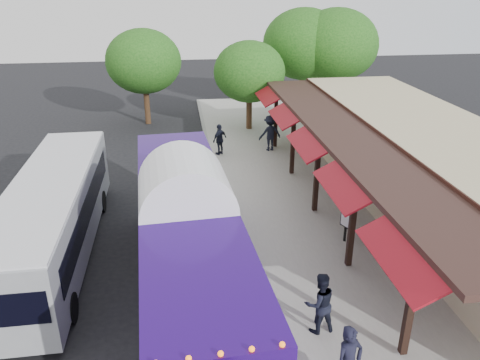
{
  "coord_description": "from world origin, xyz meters",
  "views": [
    {
      "loc": [
        -1.51,
        -12.5,
        8.91
      ],
      "look_at": [
        0.69,
        3.85,
        1.8
      ],
      "focal_mm": 35.0,
      "sensor_mm": 36.0,
      "label": 1
    }
  ],
  "objects_px": {
    "coach_bus": "(188,247)",
    "ped_c": "(220,139)",
    "ped_d": "(270,133)",
    "city_bus": "(54,214)",
    "sign_board": "(346,221)",
    "ped_b": "(320,303)"
  },
  "relations": [
    {
      "from": "coach_bus",
      "to": "ped_c",
      "type": "distance_m",
      "value": 12.67
    },
    {
      "from": "ped_d",
      "to": "city_bus",
      "type": "bearing_deg",
      "value": 32.79
    },
    {
      "from": "coach_bus",
      "to": "city_bus",
      "type": "relative_size",
      "value": 1.12
    },
    {
      "from": "ped_d",
      "to": "sign_board",
      "type": "height_order",
      "value": "ped_d"
    },
    {
      "from": "city_bus",
      "to": "ped_c",
      "type": "xyz_separation_m",
      "value": [
        6.5,
        9.02,
        -0.58
      ]
    },
    {
      "from": "sign_board",
      "to": "ped_d",
      "type": "bearing_deg",
      "value": 70.67
    },
    {
      "from": "city_bus",
      "to": "ped_b",
      "type": "xyz_separation_m",
      "value": [
        7.82,
        -5.13,
        -0.54
      ]
    },
    {
      "from": "coach_bus",
      "to": "ped_b",
      "type": "relative_size",
      "value": 6.72
    },
    {
      "from": "ped_b",
      "to": "city_bus",
      "type": "bearing_deg",
      "value": -41.74
    },
    {
      "from": "city_bus",
      "to": "ped_b",
      "type": "distance_m",
      "value": 9.37
    },
    {
      "from": "ped_b",
      "to": "sign_board",
      "type": "xyz_separation_m",
      "value": [
        2.3,
        4.41,
        -0.06
      ]
    },
    {
      "from": "ped_d",
      "to": "sign_board",
      "type": "bearing_deg",
      "value": 82.43
    },
    {
      "from": "ped_b",
      "to": "ped_c",
      "type": "distance_m",
      "value": 14.21
    },
    {
      "from": "ped_d",
      "to": "ped_c",
      "type": "bearing_deg",
      "value": -6.43
    },
    {
      "from": "ped_b",
      "to": "ped_d",
      "type": "distance_m",
      "value": 14.51
    },
    {
      "from": "ped_c",
      "to": "ped_d",
      "type": "bearing_deg",
      "value": 143.55
    },
    {
      "from": "ped_c",
      "to": "sign_board",
      "type": "bearing_deg",
      "value": 68.13
    },
    {
      "from": "ped_c",
      "to": "ped_d",
      "type": "xyz_separation_m",
      "value": [
        2.8,
        0.28,
        0.15
      ]
    },
    {
      "from": "coach_bus",
      "to": "city_bus",
      "type": "bearing_deg",
      "value": 138.41
    },
    {
      "from": "ped_c",
      "to": "ped_b",
      "type": "bearing_deg",
      "value": 53.09
    },
    {
      "from": "coach_bus",
      "to": "sign_board",
      "type": "height_order",
      "value": "coach_bus"
    },
    {
      "from": "ped_b",
      "to": "coach_bus",
      "type": "bearing_deg",
      "value": -35.03
    }
  ]
}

